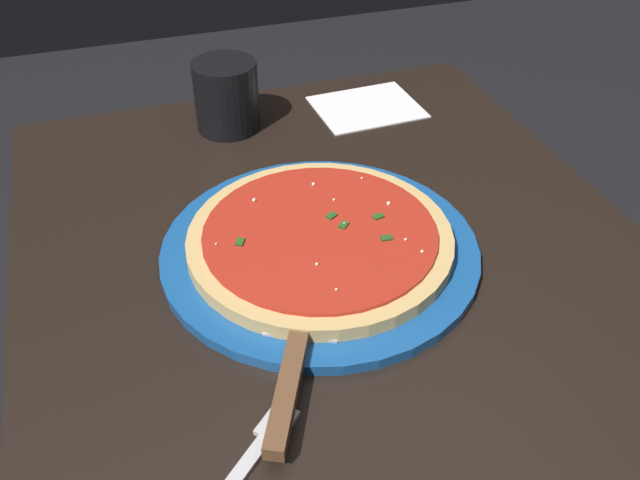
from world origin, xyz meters
TOP-DOWN VIEW (x-y plane):
  - restaurant_table at (0.00, 0.00)m, footprint 0.85×0.69m
  - serving_plate at (-0.02, -0.02)m, footprint 0.34×0.34m
  - pizza at (-0.02, -0.02)m, footprint 0.29×0.29m
  - pizza_server at (0.13, -0.09)m, footprint 0.22×0.14m
  - cup_tall_drink at (-0.33, -0.05)m, footprint 0.09×0.09m
  - napkin_folded_right at (-0.32, 0.15)m, footprint 0.13×0.15m

SIDE VIEW (x-z plane):
  - restaurant_table at x=0.00m, z-range 0.20..0.92m
  - napkin_folded_right at x=-0.32m, z-range 0.72..0.73m
  - serving_plate at x=-0.02m, z-range 0.72..0.74m
  - pizza_server at x=0.13m, z-range 0.73..0.75m
  - pizza at x=-0.02m, z-range 0.73..0.76m
  - cup_tall_drink at x=-0.33m, z-range 0.72..0.82m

